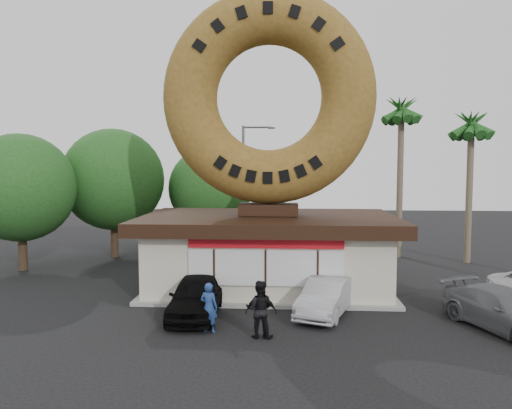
{
  "coord_description": "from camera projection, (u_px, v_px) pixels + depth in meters",
  "views": [
    {
      "loc": [
        0.8,
        -16.02,
        5.54
      ],
      "look_at": [
        -0.44,
        4.0,
        3.92
      ],
      "focal_mm": 35.0,
      "sensor_mm": 36.0,
      "label": 1
    }
  ],
  "objects": [
    {
      "name": "giant_donut",
      "position": [
        269.0,
        98.0,
        21.73
      ],
      "size": [
        9.29,
        2.37,
        9.29
      ],
      "primitive_type": "torus",
      "rotation": [
        1.57,
        0.0,
        0.0
      ],
      "color": "olive",
      "rests_on": "donut_shop"
    },
    {
      "name": "car_grey",
      "position": [
        505.0,
        310.0,
        16.63
      ],
      "size": [
        3.61,
        5.11,
        1.37
      ],
      "primitive_type": "imported",
      "rotation": [
        0.0,
        0.0,
        0.4
      ],
      "color": "slate",
      "rests_on": "ground"
    },
    {
      "name": "street_lamp",
      "position": [
        246.0,
        181.0,
        32.11
      ],
      "size": [
        2.11,
        0.2,
        8.0
      ],
      "color": "#59595E",
      "rests_on": "ground"
    },
    {
      "name": "donut_shop",
      "position": [
        268.0,
        249.0,
        22.25
      ],
      "size": [
        11.2,
        7.2,
        3.8
      ],
      "color": "beige",
      "rests_on": "ground"
    },
    {
      "name": "tree_west",
      "position": [
        113.0,
        180.0,
        29.58
      ],
      "size": [
        6.0,
        6.0,
        7.65
      ],
      "color": "#473321",
      "rests_on": "ground"
    },
    {
      "name": "car_silver",
      "position": [
        326.0,
        297.0,
        18.43
      ],
      "size": [
        2.63,
        4.24,
        1.32
      ],
      "primitive_type": "imported",
      "rotation": [
        0.0,
        0.0,
        -0.33
      ],
      "color": "#ABACB1",
      "rests_on": "ground"
    },
    {
      "name": "car_black",
      "position": [
        196.0,
        296.0,
        18.18
      ],
      "size": [
        1.85,
        4.35,
        1.47
      ],
      "primitive_type": "imported",
      "rotation": [
        0.0,
        0.0,
        0.03
      ],
      "color": "black",
      "rests_on": "ground"
    },
    {
      "name": "person_left",
      "position": [
        209.0,
        307.0,
        16.45
      ],
      "size": [
        0.69,
        0.54,
        1.66
      ],
      "primitive_type": "imported",
      "rotation": [
        0.0,
        0.0,
        2.87
      ],
      "color": "navy",
      "rests_on": "ground"
    },
    {
      "name": "person_right",
      "position": [
        261.0,
        312.0,
        15.84
      ],
      "size": [
        1.0,
        0.42,
        1.71
      ],
      "primitive_type": "imported",
      "rotation": [
        0.0,
        0.0,
        3.14
      ],
      "color": "black",
      "rests_on": "ground"
    },
    {
      "name": "palm_far",
      "position": [
        471.0,
        129.0,
        27.59
      ],
      "size": [
        2.6,
        2.6,
        8.75
      ],
      "color": "#726651",
      "rests_on": "ground"
    },
    {
      "name": "palm_near",
      "position": [
        401.0,
        115.0,
        29.23
      ],
      "size": [
        2.6,
        2.6,
        9.75
      ],
      "color": "#726651",
      "rests_on": "ground"
    },
    {
      "name": "person_center",
      "position": [
        259.0,
        309.0,
        15.93
      ],
      "size": [
        0.94,
        0.75,
        1.85
      ],
      "primitive_type": "imported",
      "rotation": [
        0.0,
        0.0,
        3.08
      ],
      "color": "black",
      "rests_on": "ground"
    },
    {
      "name": "tree_mid",
      "position": [
        210.0,
        189.0,
        31.28
      ],
      "size": [
        5.2,
        5.2,
        6.63
      ],
      "color": "#473321",
      "rests_on": "ground"
    },
    {
      "name": "ground",
      "position": [
        262.0,
        333.0,
        16.44
      ],
      "size": [
        90.0,
        90.0,
        0.0
      ],
      "primitive_type": "plane",
      "color": "black",
      "rests_on": "ground"
    },
    {
      "name": "tree_far",
      "position": [
        20.0,
        188.0,
        25.84
      ],
      "size": [
        5.6,
        5.6,
        7.14
      ],
      "color": "#473321",
      "rests_on": "ground"
    }
  ]
}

